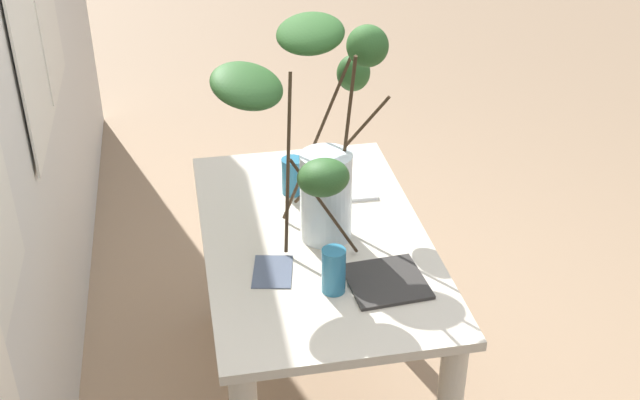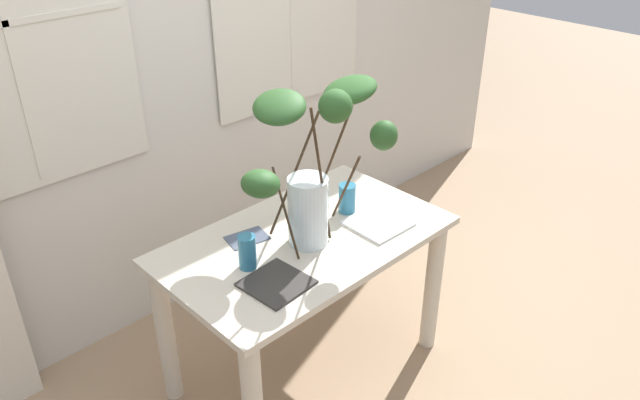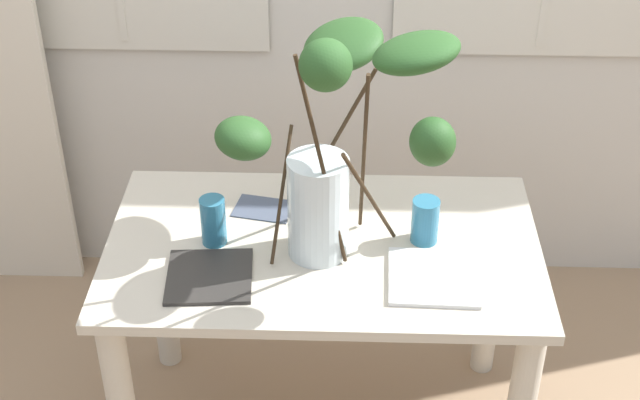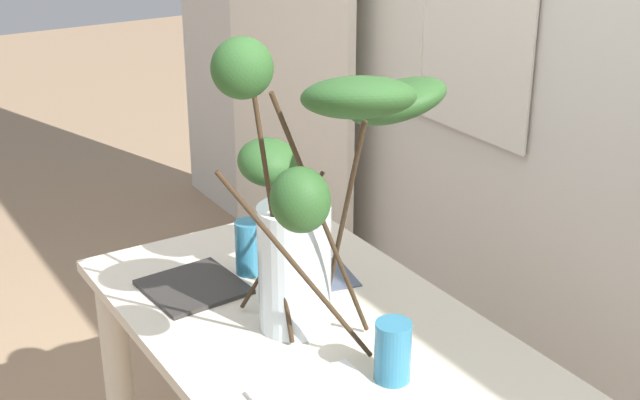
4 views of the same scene
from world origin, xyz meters
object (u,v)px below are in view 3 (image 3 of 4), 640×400
object	(u,v)px
drinking_glass_blue_left	(213,221)
plate_square_right	(433,277)
dining_table	(323,287)
vase_with_branches	(336,139)
plate_square_left	(209,276)
drinking_glass_blue_right	(425,221)

from	to	relation	value
drinking_glass_blue_left	plate_square_right	bearing A→B (deg)	-13.81
dining_table	vase_with_branches	distance (m)	0.49
dining_table	plate_square_right	size ratio (longest dim) A/B	5.13
dining_table	drinking_glass_blue_left	size ratio (longest dim) A/B	8.53
vase_with_branches	plate_square_right	bearing A→B (deg)	-27.26
plate_square_left	plate_square_right	xyz separation A→B (m)	(0.58, 0.01, 0.00)
vase_with_branches	drinking_glass_blue_left	size ratio (longest dim) A/B	4.99
dining_table	plate_square_left	size ratio (longest dim) A/B	5.39
plate_square_right	dining_table	bearing A→B (deg)	153.77
dining_table	plate_square_left	bearing A→B (deg)	-151.48
dining_table	drinking_glass_blue_left	distance (m)	0.37
drinking_glass_blue_left	dining_table	bearing A→B (deg)	-0.22
drinking_glass_blue_right	plate_square_left	bearing A→B (deg)	-162.03
vase_with_branches	plate_square_left	distance (m)	0.49
drinking_glass_blue_right	dining_table	bearing A→B (deg)	-174.66
vase_with_branches	plate_square_left	size ratio (longest dim) A/B	3.16
drinking_glass_blue_left	plate_square_right	distance (m)	0.60
dining_table	plate_square_right	bearing A→B (deg)	-26.23
plate_square_left	plate_square_right	size ratio (longest dim) A/B	0.95
dining_table	drinking_glass_blue_right	bearing A→B (deg)	5.34
vase_with_branches	drinking_glass_blue_right	bearing A→B (deg)	8.55
vase_with_branches	drinking_glass_blue_left	xyz separation A→B (m)	(-0.33, 0.01, -0.27)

